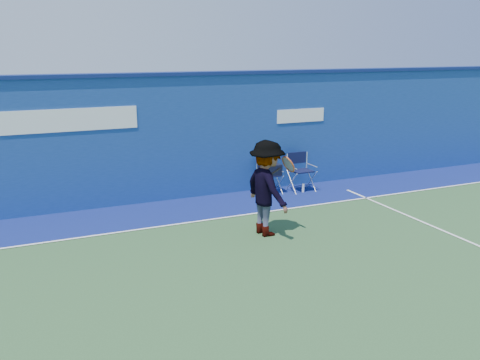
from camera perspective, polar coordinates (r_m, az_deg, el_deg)
name	(u,v)px	position (r m, az deg, el deg)	size (l,w,h in m)	color
ground	(258,284)	(8.24, 2.05, -11.56)	(80.00, 80.00, 0.00)	#2E522B
stadium_wall	(167,137)	(12.47, -8.24, 4.85)	(24.00, 0.50, 3.08)	navy
out_of_bounds_strip	(182,210)	(11.81, -6.53, -3.39)	(24.00, 1.80, 0.01)	navy
court_lines	(243,268)	(8.73, 0.33, -9.90)	(24.00, 12.00, 0.01)	white
directors_chair_left	(270,179)	(13.03, 3.36, 0.12)	(0.53, 0.49, 0.89)	silver
directors_chair_right	(301,179)	(13.34, 6.88, 0.09)	(0.59, 0.53, 0.99)	silver
water_bottle	(303,188)	(13.26, 7.11, -0.90)	(0.07, 0.07, 0.23)	silver
tennis_player	(267,188)	(10.01, 3.05, -0.92)	(0.94, 1.31, 1.91)	#EA4738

